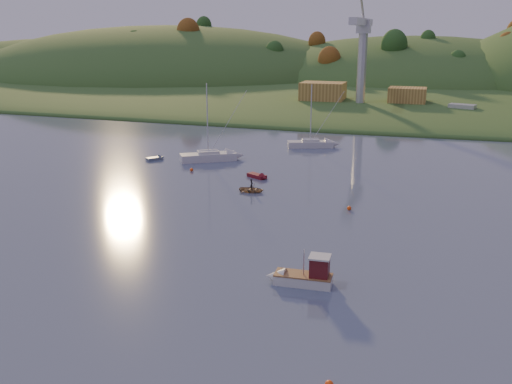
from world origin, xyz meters
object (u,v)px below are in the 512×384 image
(sailboat_far, at_px, (310,143))
(canoe, at_px, (252,189))
(fishing_boat, at_px, (299,275))
(sailboat_near, at_px, (208,156))
(grey_dinghy, at_px, (158,158))
(red_tender, at_px, (260,177))

(sailboat_far, relative_size, canoe, 3.42)
(fishing_boat, bearing_deg, sailboat_near, -61.35)
(sailboat_far, xyz_separation_m, canoe, (-0.89, -30.76, -0.39))
(sailboat_far, bearing_deg, fishing_boat, -99.21)
(sailboat_near, relative_size, grey_dinghy, 3.94)
(sailboat_near, bearing_deg, grey_dinghy, 158.44)
(red_tender, bearing_deg, sailboat_far, 116.02)
(sailboat_far, xyz_separation_m, grey_dinghy, (-21.25, -17.27, -0.49))
(sailboat_far, distance_m, canoe, 30.78)
(canoe, bearing_deg, grey_dinghy, 53.41)
(canoe, bearing_deg, sailboat_near, 35.92)
(sailboat_near, height_order, grey_dinghy, sailboat_near)
(sailboat_far, relative_size, red_tender, 3.00)
(fishing_boat, relative_size, sailboat_far, 0.51)
(sailboat_near, xyz_separation_m, grey_dinghy, (-8.11, -1.65, -0.55))
(fishing_boat, relative_size, canoe, 1.74)
(fishing_boat, height_order, grey_dinghy, fishing_boat)
(sailboat_near, distance_m, sailboat_far, 20.41)
(fishing_boat, height_order, sailboat_far, sailboat_far)
(sailboat_near, bearing_deg, red_tender, -69.27)
(sailboat_near, bearing_deg, fishing_boat, -91.61)
(fishing_boat, distance_m, red_tender, 34.68)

